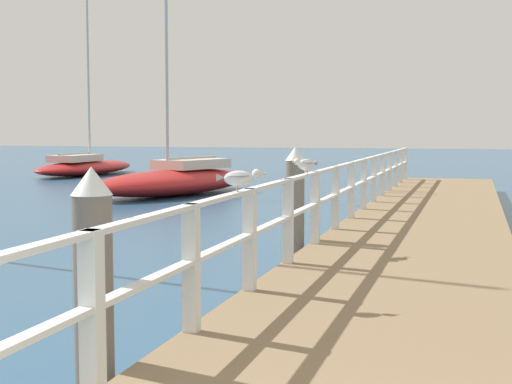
# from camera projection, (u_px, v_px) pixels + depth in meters

# --- Properties ---
(pier_deck) EXTENTS (2.85, 24.10, 0.40)m
(pier_deck) POSITION_uv_depth(u_px,v_px,m) (424.00, 231.00, 13.27)
(pier_deck) COLOR #846B4C
(pier_deck) RESTS_ON ground_plane
(pier_railing) EXTENTS (0.12, 22.62, 1.04)m
(pier_railing) POSITION_uv_depth(u_px,v_px,m) (351.00, 183.00, 13.58)
(pier_railing) COLOR silver
(pier_railing) RESTS_ON pier_deck
(dock_piling_near) EXTENTS (0.29, 0.29, 1.78)m
(dock_piling_near) POSITION_uv_depth(u_px,v_px,m) (94.00, 291.00, 5.17)
(dock_piling_near) COLOR #6B6056
(dock_piling_near) RESTS_ON ground_plane
(dock_piling_far) EXTENTS (0.29, 0.29, 1.78)m
(dock_piling_far) POSITION_uv_depth(u_px,v_px,m) (295.00, 206.00, 10.96)
(dock_piling_far) COLOR #6B6056
(dock_piling_far) RESTS_ON ground_plane
(seagull_foreground) EXTENTS (0.46, 0.25, 0.21)m
(seagull_foreground) POSITION_uv_depth(u_px,v_px,m) (239.00, 177.00, 7.06)
(seagull_foreground) COLOR white
(seagull_foreground) RESTS_ON pier_railing
(seagull_background) EXTENTS (0.27, 0.44, 0.21)m
(seagull_background) POSITION_uv_depth(u_px,v_px,m) (305.00, 164.00, 9.86)
(seagull_background) COLOR white
(seagull_background) RESTS_ON pier_railing
(boat_3) EXTENTS (4.38, 7.37, 7.97)m
(boat_3) POSITION_uv_depth(u_px,v_px,m) (176.00, 180.00, 23.11)
(boat_3) COLOR red
(boat_3) RESTS_ON ground_plane
(boat_4) EXTENTS (2.66, 7.14, 8.56)m
(boat_4) POSITION_uv_depth(u_px,v_px,m) (85.00, 166.00, 33.13)
(boat_4) COLOR red
(boat_4) RESTS_ON ground_plane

